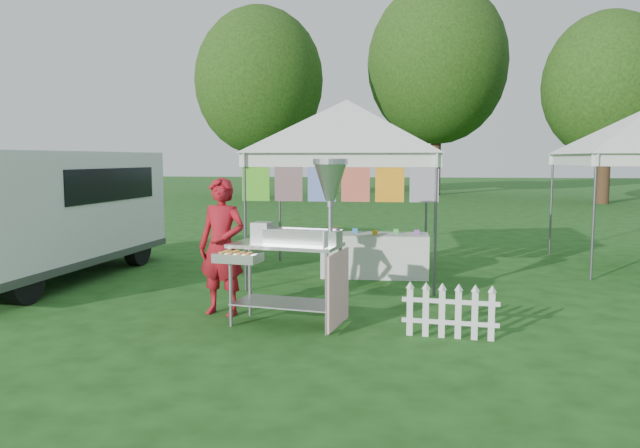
# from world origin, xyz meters

# --- Properties ---
(ground) EXTENTS (120.00, 120.00, 0.00)m
(ground) POSITION_xyz_m (0.00, 0.00, 0.00)
(ground) COLOR #1A4112
(ground) RESTS_ON ground
(canopy_main) EXTENTS (4.24, 4.24, 3.45)m
(canopy_main) POSITION_xyz_m (0.00, 3.49, 2.99)
(canopy_main) COLOR #59595E
(canopy_main) RESTS_ON ground
(tree_left) EXTENTS (6.40, 6.40, 9.53)m
(tree_left) POSITION_xyz_m (-6.00, 24.00, 5.83)
(tree_left) COLOR #382614
(tree_left) RESTS_ON ground
(tree_mid) EXTENTS (7.60, 7.60, 11.52)m
(tree_mid) POSITION_xyz_m (3.00, 28.00, 7.14)
(tree_mid) COLOR #382614
(tree_mid) RESTS_ON ground
(tree_right) EXTENTS (5.60, 5.60, 8.42)m
(tree_right) POSITION_xyz_m (10.00, 22.00, 5.18)
(tree_right) COLOR #382614
(tree_right) RESTS_ON ground
(donut_cart) EXTENTS (1.58, 0.98, 2.02)m
(donut_cart) POSITION_xyz_m (-0.26, 0.17, 1.19)
(donut_cart) COLOR gray
(donut_cart) RESTS_ON ground
(vendor) EXTENTS (0.73, 0.57, 1.77)m
(vendor) POSITION_xyz_m (-1.37, 0.63, 0.89)
(vendor) COLOR maroon
(vendor) RESTS_ON ground
(cargo_van) EXTENTS (2.46, 5.27, 2.13)m
(cargo_van) POSITION_xyz_m (-5.00, 2.64, 1.15)
(cargo_van) COLOR white
(cargo_van) RESTS_ON ground
(picket_fence) EXTENTS (1.07, 0.16, 0.56)m
(picket_fence) POSITION_xyz_m (1.46, -0.12, 0.29)
(picket_fence) COLOR white
(picket_fence) RESTS_ON ground
(display_table) EXTENTS (1.80, 0.70, 0.74)m
(display_table) POSITION_xyz_m (0.50, 3.49, 0.37)
(display_table) COLOR white
(display_table) RESTS_ON ground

